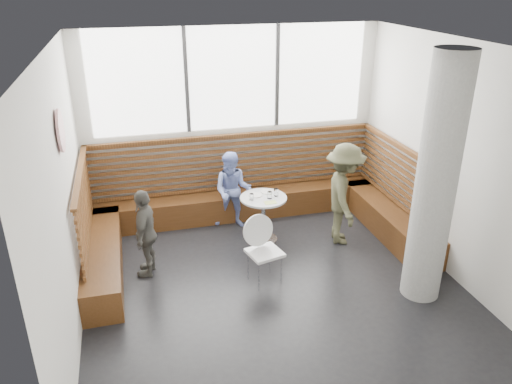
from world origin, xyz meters
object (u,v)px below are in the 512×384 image
object	(u,v)px
concrete_column	(436,183)
child_back	(233,190)
adult_man	(344,194)
child_left	(146,233)
cafe_table	(263,210)
cafe_chair	(263,244)

from	to	relation	value
concrete_column	child_back	distance (m)	3.35
adult_man	child_back	distance (m)	1.82
concrete_column	child_left	world-z (taller)	concrete_column
adult_man	child_left	world-z (taller)	adult_man
cafe_table	cafe_chair	world-z (taller)	cafe_chair
cafe_chair	child_left	size ratio (longest dim) A/B	0.74
concrete_column	cafe_table	bearing A→B (deg)	130.62
concrete_column	child_left	size ratio (longest dim) A/B	2.50
cafe_table	child_back	size ratio (longest dim) A/B	0.58
concrete_column	child_left	distance (m)	3.88
concrete_column	cafe_table	world-z (taller)	concrete_column
concrete_column	child_back	xyz separation A→B (m)	(-2.00, 2.51, -0.95)
concrete_column	adult_man	size ratio (longest dim) A/B	1.98
cafe_chair	adult_man	bearing A→B (deg)	12.36
child_back	child_left	distance (m)	1.83
concrete_column	adult_man	bearing A→B (deg)	105.81
cafe_chair	adult_man	size ratio (longest dim) A/B	0.59
cafe_chair	concrete_column	bearing A→B (deg)	-37.51
cafe_table	child_back	xyz separation A→B (m)	(-0.36, 0.59, 0.11)
cafe_chair	child_back	world-z (taller)	child_back
cafe_table	adult_man	size ratio (longest dim) A/B	0.47
concrete_column	child_back	size ratio (longest dim) A/B	2.45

